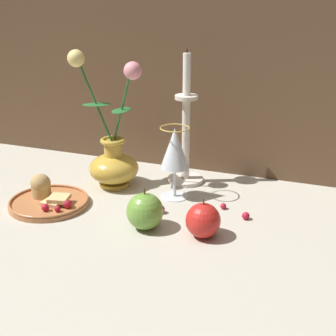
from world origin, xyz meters
The scene contains 11 objects.
ground_plane centered at (0.00, 0.00, 0.00)m, with size 2.40×2.40×0.00m, color #B7B2A3.
vase centered at (-0.11, 0.09, 0.08)m, with size 0.19×0.13×0.34m.
plate_with_pastries centered at (-0.20, -0.07, 0.02)m, with size 0.19×0.19×0.07m.
wine_glass centered at (0.07, 0.08, 0.12)m, with size 0.07×0.07×0.18m.
candlestick centered at (0.06, 0.18, 0.12)m, with size 0.10×0.10×0.35m.
apple_beside_vase centered at (0.19, -0.09, 0.04)m, with size 0.07×0.07×0.08m.
apple_near_glass centered at (0.06, -0.10, 0.04)m, with size 0.08×0.08×0.09m.
berry_near_plate centered at (0.26, 0.02, 0.01)m, with size 0.02×0.02×0.02m, color #AD192D.
berry_front_center centered at (0.07, -0.02, 0.01)m, with size 0.02×0.02×0.02m, color #AD192D.
berry_by_glass_stem centered at (0.14, -0.02, 0.01)m, with size 0.02×0.02×0.02m, color #AD192D.
berry_under_candlestick centered at (0.20, 0.05, 0.01)m, with size 0.01×0.01×0.01m, color #AD192D.
Camera 1 is at (0.42, -0.92, 0.48)m, focal length 50.00 mm.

